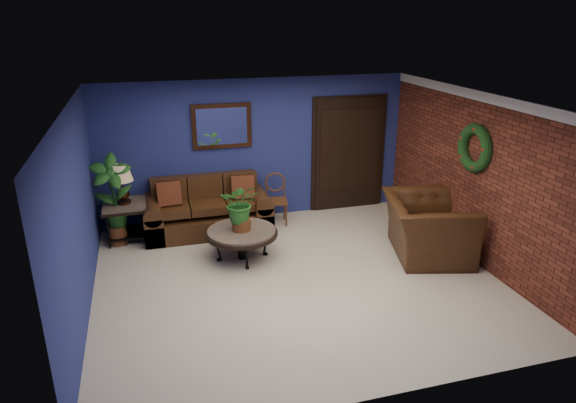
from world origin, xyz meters
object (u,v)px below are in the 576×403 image
object	(u,v)px
end_table	(125,212)
sofa	(207,213)
coffee_table	(242,233)
armchair	(427,227)
table_lamp	(121,180)
side_chair	(276,195)

from	to	relation	value
end_table	sofa	bearing A→B (deg)	1.28
coffee_table	end_table	distance (m)	2.07
end_table	armchair	size ratio (longest dim) A/B	0.51
coffee_table	sofa	bearing A→B (deg)	106.55
sofa	coffee_table	size ratio (longest dim) A/B	1.94
coffee_table	end_table	world-z (taller)	end_table
table_lamp	side_chair	distance (m)	2.60
end_table	armchair	world-z (taller)	armchair
end_table	table_lamp	distance (m)	0.55
sofa	end_table	world-z (taller)	sofa
end_table	coffee_table	bearing A→B (deg)	-35.19
armchair	table_lamp	bearing A→B (deg)	82.62
sofa	table_lamp	size ratio (longest dim) A/B	3.42
side_chair	sofa	bearing A→B (deg)	-168.88
sofa	armchair	bearing A→B (deg)	-30.90
sofa	end_table	xyz separation A→B (m)	(-1.33, -0.03, 0.18)
sofa	side_chair	size ratio (longest dim) A/B	2.35
side_chair	armchair	distance (m)	2.69
table_lamp	armchair	world-z (taller)	table_lamp
sofa	table_lamp	world-z (taller)	table_lamp
end_table	table_lamp	xyz separation A→B (m)	(0.00, 0.00, 0.55)
side_chair	armchair	size ratio (longest dim) A/B	0.64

